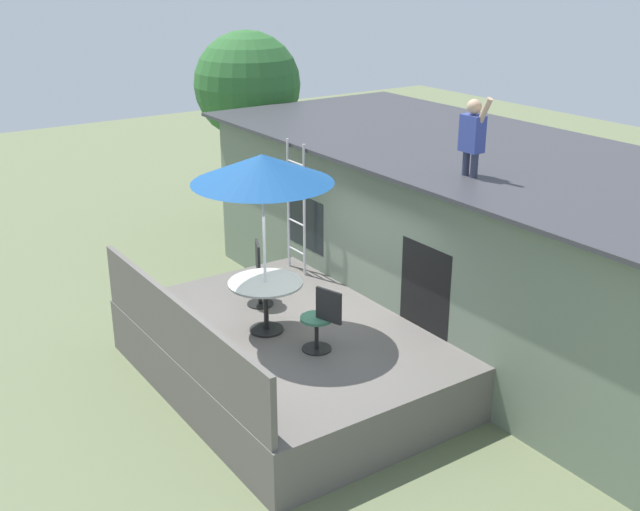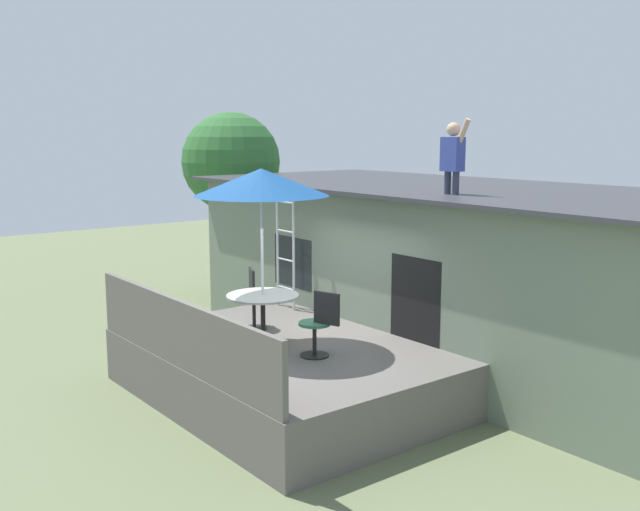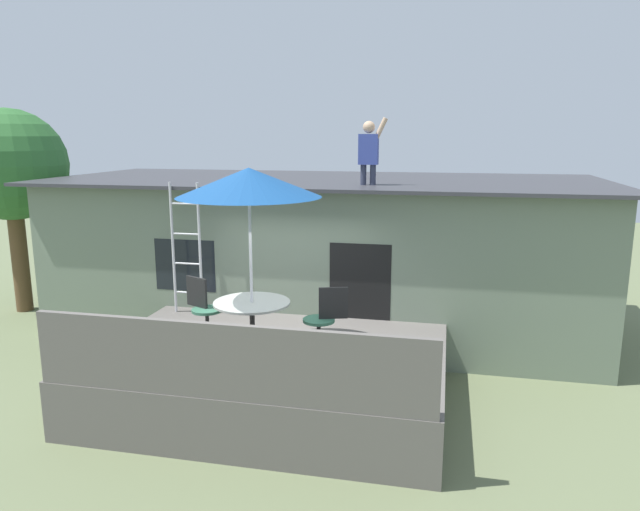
{
  "view_description": "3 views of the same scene",
  "coord_description": "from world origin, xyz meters",
  "px_view_note": "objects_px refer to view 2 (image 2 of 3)",
  "views": [
    {
      "loc": [
        8.43,
        -5.24,
        5.73
      ],
      "look_at": [
        0.0,
        0.53,
        1.82
      ],
      "focal_mm": 43.85,
      "sensor_mm": 36.0,
      "label": 1
    },
    {
      "loc": [
        8.38,
        -5.91,
        3.85
      ],
      "look_at": [
        -0.66,
        1.16,
        1.9
      ],
      "focal_mm": 41.19,
      "sensor_mm": 36.0,
      "label": 2
    },
    {
      "loc": [
        2.34,
        -7.48,
        3.76
      ],
      "look_at": [
        0.46,
        1.13,
        1.93
      ],
      "focal_mm": 32.82,
      "sensor_mm": 36.0,
      "label": 3
    }
  ],
  "objects_px": {
    "patio_table": "(263,306)",
    "person_figure": "(453,153)",
    "step_ladder": "(285,245)",
    "patio_umbrella": "(261,182)",
    "patio_chair_left": "(253,299)",
    "patio_chair_right": "(319,325)",
    "backyard_tree": "(231,164)"
  },
  "relations": [
    {
      "from": "patio_umbrella",
      "to": "backyard_tree",
      "type": "bearing_deg",
      "value": 152.15
    },
    {
      "from": "step_ladder",
      "to": "person_figure",
      "type": "xyz_separation_m",
      "value": [
        2.89,
        0.98,
        1.63
      ]
    },
    {
      "from": "person_figure",
      "to": "patio_umbrella",
      "type": "bearing_deg",
      "value": -115.38
    },
    {
      "from": "patio_umbrella",
      "to": "patio_chair_left",
      "type": "height_order",
      "value": "patio_umbrella"
    },
    {
      "from": "patio_table",
      "to": "backyard_tree",
      "type": "bearing_deg",
      "value": 152.15
    },
    {
      "from": "patio_umbrella",
      "to": "step_ladder",
      "type": "distance_m",
      "value": 2.62
    },
    {
      "from": "patio_chair_right",
      "to": "patio_chair_left",
      "type": "bearing_deg",
      "value": -20.8
    },
    {
      "from": "step_ladder",
      "to": "patio_chair_right",
      "type": "distance_m",
      "value": 2.98
    },
    {
      "from": "step_ladder",
      "to": "backyard_tree",
      "type": "relative_size",
      "value": 0.51
    },
    {
      "from": "patio_chair_right",
      "to": "backyard_tree",
      "type": "distance_m",
      "value": 8.16
    },
    {
      "from": "step_ladder",
      "to": "patio_chair_left",
      "type": "bearing_deg",
      "value": -56.38
    },
    {
      "from": "patio_table",
      "to": "person_figure",
      "type": "height_order",
      "value": "person_figure"
    },
    {
      "from": "step_ladder",
      "to": "patio_umbrella",
      "type": "bearing_deg",
      "value": -43.51
    },
    {
      "from": "patio_umbrella",
      "to": "patio_chair_right",
      "type": "bearing_deg",
      "value": 17.08
    },
    {
      "from": "step_ladder",
      "to": "person_figure",
      "type": "height_order",
      "value": "person_figure"
    },
    {
      "from": "patio_umbrella",
      "to": "person_figure",
      "type": "xyz_separation_m",
      "value": [
        1.22,
        2.57,
        0.39
      ]
    },
    {
      "from": "patio_umbrella",
      "to": "patio_chair_left",
      "type": "distance_m",
      "value": 2.13
    },
    {
      "from": "step_ladder",
      "to": "backyard_tree",
      "type": "height_order",
      "value": "backyard_tree"
    },
    {
      "from": "patio_umbrella",
      "to": "patio_table",
      "type": "bearing_deg",
      "value": 180.0
    },
    {
      "from": "patio_table",
      "to": "person_figure",
      "type": "xyz_separation_m",
      "value": [
        1.22,
        2.57,
        2.15
      ]
    },
    {
      "from": "patio_table",
      "to": "person_figure",
      "type": "distance_m",
      "value": 3.56
    },
    {
      "from": "patio_umbrella",
      "to": "backyard_tree",
      "type": "relative_size",
      "value": 0.59
    },
    {
      "from": "patio_table",
      "to": "step_ladder",
      "type": "xyz_separation_m",
      "value": [
        -1.67,
        1.59,
        0.51
      ]
    },
    {
      "from": "patio_table",
      "to": "patio_umbrella",
      "type": "bearing_deg",
      "value": 0.0
    },
    {
      "from": "patio_umbrella",
      "to": "backyard_tree",
      "type": "xyz_separation_m",
      "value": [
        -6.38,
        3.37,
        -0.05
      ]
    },
    {
      "from": "patio_chair_left",
      "to": "patio_chair_right",
      "type": "distance_m",
      "value": 1.83
    },
    {
      "from": "patio_umbrella",
      "to": "person_figure",
      "type": "relative_size",
      "value": 2.29
    },
    {
      "from": "patio_chair_right",
      "to": "backyard_tree",
      "type": "relative_size",
      "value": 0.21
    },
    {
      "from": "patio_table",
      "to": "patio_chair_right",
      "type": "bearing_deg",
      "value": 17.08
    },
    {
      "from": "person_figure",
      "to": "backyard_tree",
      "type": "xyz_separation_m",
      "value": [
        -7.6,
        0.81,
        -0.43
      ]
    },
    {
      "from": "patio_chair_right",
      "to": "step_ladder",
      "type": "bearing_deg",
      "value": -43.54
    },
    {
      "from": "patio_chair_right",
      "to": "backyard_tree",
      "type": "height_order",
      "value": "backyard_tree"
    }
  ]
}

